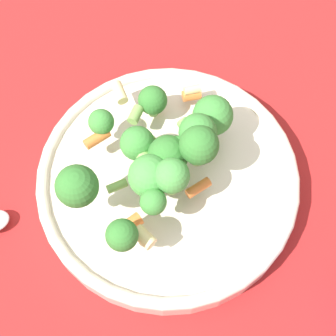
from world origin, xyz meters
TOP-DOWN VIEW (x-y plane):
  - ground_plane at (0.00, 0.00)m, footprint 3.00×3.00m
  - bowl at (0.00, 0.00)m, footprint 0.29×0.29m
  - pasta_salad at (0.00, 0.01)m, footprint 0.19×0.20m

SIDE VIEW (x-z plane):
  - ground_plane at x=0.00m, z-range 0.00..0.00m
  - bowl at x=0.00m, z-range 0.00..0.04m
  - pasta_salad at x=0.00m, z-range 0.04..0.12m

